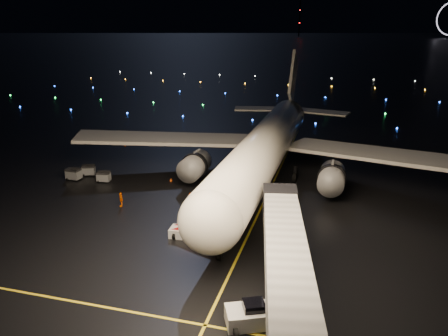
{
  "coord_description": "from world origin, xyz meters",
  "views": [
    {
      "loc": [
        20.56,
        -35.97,
        21.54
      ],
      "look_at": [
        7.47,
        12.0,
        5.0
      ],
      "focal_mm": 35.0,
      "sensor_mm": 36.0,
      "label": 1
    }
  ],
  "objects_px": {
    "baggage_cart_1": "(104,177)",
    "baggage_cart_0": "(89,170)",
    "pushback_tug": "(254,313)",
    "baggage_cart_2": "(74,174)",
    "airliner": "(270,120)",
    "belt_loader": "(190,224)",
    "crew_c": "(121,199)"
  },
  "relations": [
    {
      "from": "belt_loader",
      "to": "baggage_cart_2",
      "type": "xyz_separation_m",
      "value": [
        -22.24,
        12.48,
        -0.72
      ]
    },
    {
      "from": "baggage_cart_1",
      "to": "baggage_cart_0",
      "type": "bearing_deg",
      "value": 142.67
    },
    {
      "from": "pushback_tug",
      "to": "baggage_cart_1",
      "type": "xyz_separation_m",
      "value": [
        -26.87,
        24.91,
        -0.23
      ]
    },
    {
      "from": "crew_c",
      "to": "baggage_cart_2",
      "type": "height_order",
      "value": "crew_c"
    },
    {
      "from": "pushback_tug",
      "to": "belt_loader",
      "type": "bearing_deg",
      "value": 103.54
    },
    {
      "from": "belt_loader",
      "to": "baggage_cart_1",
      "type": "distance_m",
      "value": 21.8
    },
    {
      "from": "pushback_tug",
      "to": "crew_c",
      "type": "xyz_separation_m",
      "value": [
        -20.25,
        17.59,
        -0.05
      ]
    },
    {
      "from": "baggage_cart_1",
      "to": "baggage_cart_2",
      "type": "height_order",
      "value": "baggage_cart_2"
    },
    {
      "from": "pushback_tug",
      "to": "belt_loader",
      "type": "height_order",
      "value": "belt_loader"
    },
    {
      "from": "baggage_cart_0",
      "to": "baggage_cart_2",
      "type": "bearing_deg",
      "value": -134.09
    },
    {
      "from": "pushback_tug",
      "to": "baggage_cart_2",
      "type": "relative_size",
      "value": 2.11
    },
    {
      "from": "pushback_tug",
      "to": "baggage_cart_0",
      "type": "xyz_separation_m",
      "value": [
        -30.48,
        26.87,
        -0.22
      ]
    },
    {
      "from": "airliner",
      "to": "crew_c",
      "type": "distance_m",
      "value": 23.9
    },
    {
      "from": "baggage_cart_0",
      "to": "baggage_cart_1",
      "type": "bearing_deg",
      "value": -48.9
    },
    {
      "from": "airliner",
      "to": "baggage_cart_1",
      "type": "distance_m",
      "value": 25.18
    },
    {
      "from": "baggage_cart_1",
      "to": "pushback_tug",
      "type": "bearing_deg",
      "value": -51.62
    },
    {
      "from": "baggage_cart_0",
      "to": "baggage_cart_1",
      "type": "distance_m",
      "value": 4.12
    },
    {
      "from": "baggage_cart_0",
      "to": "baggage_cart_2",
      "type": "relative_size",
      "value": 0.92
    },
    {
      "from": "airliner",
      "to": "crew_c",
      "type": "relative_size",
      "value": 31.81
    },
    {
      "from": "airliner",
      "to": "pushback_tug",
      "type": "distance_m",
      "value": 35.28
    },
    {
      "from": "airliner",
      "to": "baggage_cart_2",
      "type": "distance_m",
      "value": 29.43
    },
    {
      "from": "baggage_cart_2",
      "to": "airliner",
      "type": "bearing_deg",
      "value": 22.3
    },
    {
      "from": "airliner",
      "to": "crew_c",
      "type": "xyz_separation_m",
      "value": [
        -15.52,
        -16.58,
        -7.45
      ]
    },
    {
      "from": "airliner",
      "to": "belt_loader",
      "type": "bearing_deg",
      "value": -100.79
    },
    {
      "from": "belt_loader",
      "to": "crew_c",
      "type": "bearing_deg",
      "value": 150.52
    },
    {
      "from": "crew_c",
      "to": "baggage_cart_0",
      "type": "relative_size",
      "value": 1.03
    },
    {
      "from": "crew_c",
      "to": "baggage_cart_2",
      "type": "xyz_separation_m",
      "value": [
        -11.25,
        6.97,
        -0.1
      ]
    },
    {
      "from": "airliner",
      "to": "belt_loader",
      "type": "relative_size",
      "value": 9.24
    },
    {
      "from": "pushback_tug",
      "to": "crew_c",
      "type": "bearing_deg",
      "value": 115.08
    },
    {
      "from": "airliner",
      "to": "belt_loader",
      "type": "distance_m",
      "value": 23.56
    },
    {
      "from": "crew_c",
      "to": "baggage_cart_1",
      "type": "height_order",
      "value": "crew_c"
    },
    {
      "from": "airliner",
      "to": "baggage_cart_0",
      "type": "relative_size",
      "value": 32.86
    }
  ]
}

